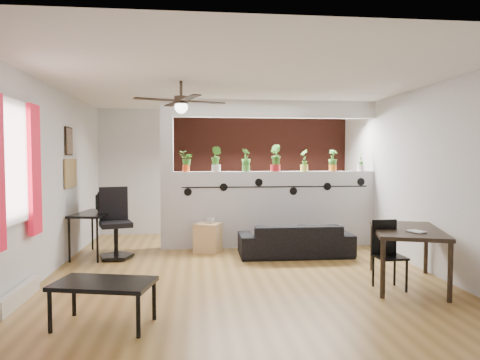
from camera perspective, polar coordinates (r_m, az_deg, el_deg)
The scene contains 28 objects.
room_shell at distance 6.05m, azimuth -0.10°, elevation 0.21°, with size 6.30×7.10×2.90m.
partition_wall at distance 7.70m, azimuth 4.70°, elevation -3.87°, with size 3.60×0.18×1.35m, color #BCBCC1.
ceiling_header at distance 7.69m, azimuth 4.76°, elevation 9.38°, with size 3.60×0.18×0.30m, color silver.
pier_column at distance 7.53m, azimuth -9.70°, elevation 0.72°, with size 0.22×0.20×2.60m, color #BCBCC1.
brick_panel at distance 9.10m, azimuth 3.01°, elevation 1.14°, with size 3.90×0.05×2.60m, color #B04633.
vine_decal at distance 7.57m, azimuth 4.85°, elevation -0.91°, with size 3.31×0.01×0.30m.
window_assembly at distance 5.19m, azimuth -27.92°, elevation 1.71°, with size 0.09×1.30×1.55m.
baseboard_heater at distance 5.40m, azimuth -27.37°, elevation -13.53°, with size 0.08×1.00×0.18m, color silver.
corkboard at distance 7.24m, azimuth -21.65°, elevation 0.85°, with size 0.03×0.60×0.45m, color olive.
framed_art at distance 7.19m, azimuth -21.86°, elevation 4.82°, with size 0.03×0.34×0.44m.
ceiling_fan at distance 5.76m, azimuth -7.85°, elevation 10.16°, with size 1.19×1.19×0.43m.
potted_plant_0 at distance 7.51m, azimuth -7.21°, elevation 2.61°, with size 0.21×0.18×0.37m.
potted_plant_1 at distance 7.52m, azimuth -3.19°, elevation 2.92°, with size 0.29×0.29×0.44m.
potted_plant_2 at distance 7.56m, azimuth 0.81°, elevation 2.77°, with size 0.24×0.25×0.40m.
potted_plant_3 at distance 7.64m, azimuth 4.73°, elevation 3.07°, with size 0.28×0.31×0.48m.
potted_plant_4 at distance 7.76m, azimuth 8.56°, elevation 2.72°, with size 0.21×0.23×0.40m.
potted_plant_5 at distance 7.91m, azimuth 12.26°, elevation 2.66°, with size 0.21×0.17×0.39m.
potted_plant_6 at distance 8.09m, azimuth 15.81°, elevation 2.54°, with size 0.15×0.18×0.37m.
sofa at distance 7.06m, azimuth 7.36°, elevation -7.98°, with size 1.73×0.68×0.51m, color black.
cube_shelf at distance 7.30m, azimuth -4.30°, elevation -7.66°, with size 0.40×0.36×0.49m, color tan.
cup at distance 7.25m, azimuth -3.91°, elevation -5.38°, with size 0.12×0.12×0.10m, color gray.
computer_desk at distance 7.32m, azimuth -18.85°, elevation -4.63°, with size 0.65×1.05×0.71m.
monitor at distance 7.45m, azimuth -18.61°, elevation -3.26°, with size 0.05×0.33×0.18m, color black.
office_chair at distance 7.09m, azimuth -16.30°, elevation -6.11°, with size 0.59×0.59×1.10m.
dining_table at distance 5.78m, azimuth 21.37°, elevation -6.78°, with size 1.15×1.48×0.71m.
book at distance 5.46m, azimuth 21.90°, elevation -6.45°, with size 0.15×0.20×0.02m, color gray.
folding_chair at distance 5.59m, azimuth 18.99°, elevation -8.57°, with size 0.35×0.35×0.83m.
coffee_table at distance 4.35m, azimuth -17.72°, elevation -13.34°, with size 1.01×0.70×0.43m.
Camera 1 is at (-0.62, -6.01, 1.59)m, focal length 32.00 mm.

